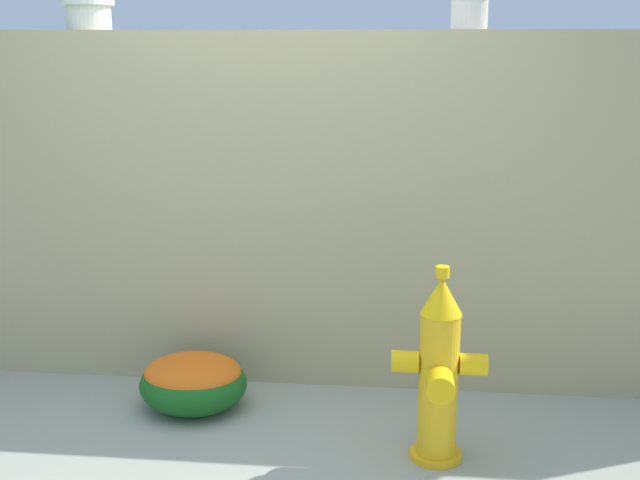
{
  "coord_description": "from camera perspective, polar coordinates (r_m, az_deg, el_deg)",
  "views": [
    {
      "loc": [
        0.71,
        -3.44,
        1.91
      ],
      "look_at": [
        0.27,
        0.76,
        0.86
      ],
      "focal_mm": 45.13,
      "sensor_mm": 36.0,
      "label": 1
    }
  ],
  "objects": [
    {
      "name": "stone_wall",
      "position": [
        4.55,
        -3.1,
        2.22
      ],
      "size": [
        6.8,
        0.36,
        1.96
      ],
      "primitive_type": "cube",
      "color": "tan",
      "rests_on": "ground"
    },
    {
      "name": "flower_bush_left",
      "position": [
        4.37,
        -8.98,
        -9.81
      ],
      "size": [
        0.57,
        0.51,
        0.3
      ],
      "color": "#1A5B1D",
      "rests_on": "ground"
    },
    {
      "name": "ground_plane",
      "position": [
        4.0,
        -5.15,
        -14.57
      ],
      "size": [
        24.0,
        24.0,
        0.0
      ],
      "primitive_type": "plane",
      "color": "#999D8D"
    },
    {
      "name": "fire_hydrant",
      "position": [
        3.76,
        8.43,
        -9.3
      ],
      "size": [
        0.44,
        0.35,
        0.93
      ],
      "color": "yellow",
      "rests_on": "ground"
    }
  ]
}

